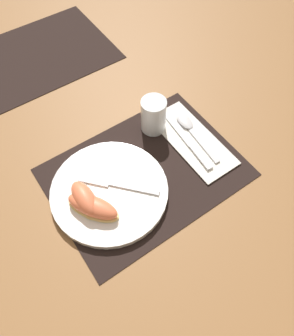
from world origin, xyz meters
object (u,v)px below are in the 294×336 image
Objects in this scene: citrus_wedge_0 at (85,199)px; knife at (189,142)px; citrus_wedge_1 at (93,207)px; fork at (113,183)px; spoon at (190,127)px; plate at (109,191)px; juice_glass at (153,117)px.

knife is at bearing 1.26° from citrus_wedge_0.
citrus_wedge_0 is 0.03m from citrus_wedge_1.
fork is at bearing 24.73° from citrus_wedge_1.
spoon is at bearing 7.20° from citrus_wedge_0.
plate is 1.50× the size of spoon.
knife is at bearing 5.94° from citrus_wedge_1.
plate is at bearing -157.05° from fork.
citrus_wedge_0 is (-0.08, -0.01, 0.02)m from fork.
plate is 0.07m from citrus_wedge_0.
juice_glass is 0.21m from fork.
fork is 1.20× the size of citrus_wedge_1.
citrus_wedge_1 reaches higher than knife.
juice_glass is (0.20, 0.10, 0.04)m from plate.
plate is 0.25m from knife.
citrus_wedge_0 is at bearing -158.37° from juice_glass.
citrus_wedge_0 reaches higher than knife.
plate reaches higher than knife.
plate is at bearing 25.21° from citrus_wedge_1.
juice_glass reaches higher than knife.
plate is 1.75× the size of fork.
knife is 1.28× the size of fork.
citrus_wedge_0 reaches higher than plate.
citrus_wedge_0 is (-0.31, -0.01, 0.03)m from knife.
juice_glass is 0.74× the size of citrus_wedge_1.
citrus_wedge_1 is (-0.06, -0.03, 0.02)m from plate.
citrus_wedge_0 reaches higher than spoon.
spoon is (0.03, 0.04, 0.00)m from knife.
spoon is (0.28, 0.04, -0.00)m from plate.
spoon is at bearing 7.57° from fork.
juice_glass is 0.28m from citrus_wedge_0.
knife is at bearing -64.98° from juice_glass.
juice_glass reaches higher than citrus_wedge_0.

